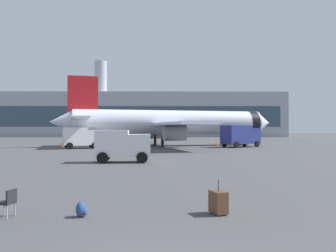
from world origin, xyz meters
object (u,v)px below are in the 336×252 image
object	(u,v)px
fuel_truck	(240,135)
traveller_backpack	(82,210)
safety_cone_near	(216,144)
service_truck	(81,137)
airplane_at_gate	(170,123)
rolling_suitcase	(218,202)
gate_chair	(8,201)
safety_cone_far	(61,145)
cargo_van	(122,144)
safety_cone_mid	(111,145)

from	to	relation	value
fuel_truck	traveller_backpack	distance (m)	43.34
safety_cone_near	traveller_backpack	xyz separation A→B (m)	(-10.89, -45.02, -0.07)
service_truck	fuel_truck	world-z (taller)	fuel_truck
safety_cone_near	airplane_at_gate	bearing A→B (deg)	-177.22
fuel_truck	rolling_suitcase	world-z (taller)	fuel_truck
traveller_backpack	gate_chair	world-z (taller)	gate_chair
safety_cone_near	safety_cone_far	xyz separation A→B (m)	(-23.39, -4.07, 0.02)
gate_chair	service_truck	bearing A→B (deg)	99.90
safety_cone_near	safety_cone_far	world-z (taller)	safety_cone_far
airplane_at_gate	gate_chair	size ratio (longest dim) A/B	41.07
fuel_truck	rolling_suitcase	xyz separation A→B (m)	(-9.50, -40.74, -1.38)
cargo_van	gate_chair	bearing A→B (deg)	-94.66
cargo_van	safety_cone_near	world-z (taller)	cargo_van
fuel_truck	service_truck	bearing A→B (deg)	-171.52
traveller_backpack	gate_chair	bearing A→B (deg)	179.61
cargo_van	gate_chair	size ratio (longest dim) A/B	5.26
safety_cone_far	gate_chair	distance (m)	42.19
airplane_at_gate	cargo_van	distance (m)	27.26
cargo_van	rolling_suitcase	world-z (taller)	cargo_van
fuel_truck	safety_cone_far	bearing A→B (deg)	-179.77
safety_cone_near	traveller_backpack	size ratio (longest dim) A/B	1.29
airplane_at_gate	traveller_backpack	bearing A→B (deg)	-94.41
service_truck	gate_chair	world-z (taller)	service_truck
gate_chair	rolling_suitcase	bearing A→B (deg)	2.61
safety_cone_near	rolling_suitcase	distance (m)	45.18
fuel_truck	safety_cone_mid	xyz separation A→B (m)	(-19.26, 1.87, -1.47)
service_truck	rolling_suitcase	distance (m)	39.63
safety_cone_far	rolling_suitcase	bearing A→B (deg)	-67.52
safety_cone_near	fuel_truck	bearing A→B (deg)	-53.55
safety_cone_near	traveller_backpack	bearing A→B (deg)	-103.60
safety_cone_far	airplane_at_gate	bearing A→B (deg)	13.09
safety_cone_far	fuel_truck	bearing A→B (deg)	0.23
safety_cone_near	safety_cone_far	size ratio (longest dim) A/B	0.94
rolling_suitcase	service_truck	bearing A→B (deg)	109.43
safety_cone_near	safety_cone_mid	bearing A→B (deg)	-172.70
airplane_at_gate	fuel_truck	size ratio (longest dim) A/B	5.58
fuel_truck	safety_cone_far	distance (m)	26.36
fuel_truck	safety_cone_mid	size ratio (longest dim) A/B	10.31
safety_cone_mid	safety_cone_far	size ratio (longest dim) A/B	0.93
rolling_suitcase	safety_cone_mid	bearing A→B (deg)	102.90
cargo_van	traveller_backpack	world-z (taller)	cargo_van
traveller_backpack	airplane_at_gate	bearing A→B (deg)	85.59
rolling_suitcase	traveller_backpack	distance (m)	4.33
fuel_truck	rolling_suitcase	bearing A→B (deg)	-103.13
safety_cone_mid	safety_cone_far	distance (m)	7.33
safety_cone_far	gate_chair	size ratio (longest dim) A/B	0.76
gate_chair	cargo_van	bearing A→B (deg)	85.34
fuel_truck	traveller_backpack	bearing A→B (deg)	-108.60
rolling_suitcase	airplane_at_gate	bearing A→B (deg)	91.13
service_truck	traveller_backpack	world-z (taller)	service_truck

